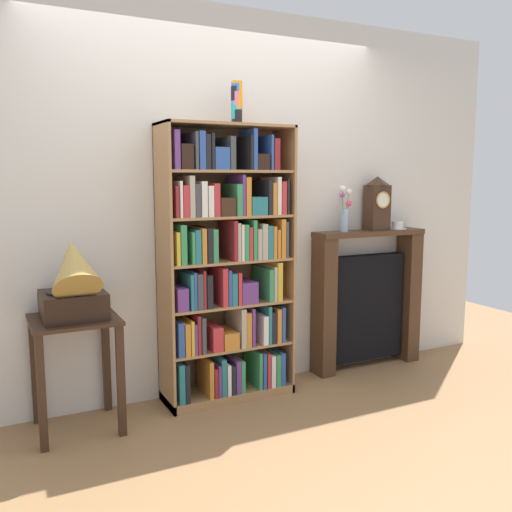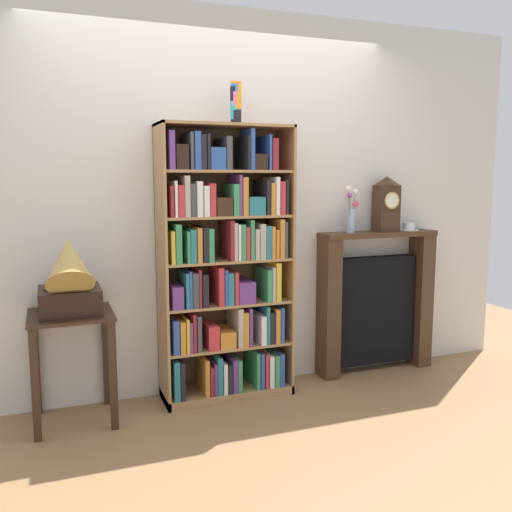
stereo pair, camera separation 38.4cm
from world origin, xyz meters
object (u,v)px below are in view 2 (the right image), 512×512
(cup_stack, at_px, (236,103))
(teacup_with_saucer, at_px, (409,227))
(mantel_clock, at_px, (386,204))
(flower_vase, at_px, (351,212))
(fireplace_mantel, at_px, (375,303))
(gramophone, at_px, (69,279))
(side_table_left, at_px, (72,342))
(bookshelf, at_px, (225,270))

(cup_stack, relative_size, teacup_with_saucer, 1.81)
(cup_stack, distance_m, mantel_clock, 1.41)
(mantel_clock, bearing_deg, cup_stack, -176.97)
(flower_vase, distance_m, teacup_with_saucer, 0.54)
(fireplace_mantel, distance_m, flower_vase, 0.76)
(gramophone, distance_m, teacup_with_saucer, 2.55)
(gramophone, xyz_separation_m, mantel_clock, (2.33, 0.19, 0.40))
(side_table_left, relative_size, gramophone, 1.26)
(cup_stack, relative_size, side_table_left, 0.40)
(flower_vase, bearing_deg, mantel_clock, 0.47)
(bookshelf, distance_m, gramophone, 1.01)
(gramophone, bearing_deg, mantel_clock, 4.65)
(side_table_left, height_order, fireplace_mantel, fireplace_mantel)
(teacup_with_saucer, bearing_deg, gramophone, -175.69)
(bookshelf, relative_size, flower_vase, 5.27)
(fireplace_mantel, relative_size, teacup_with_saucer, 7.22)
(cup_stack, bearing_deg, fireplace_mantel, 4.07)
(flower_vase, bearing_deg, gramophone, -174.71)
(bookshelf, relative_size, gramophone, 3.38)
(mantel_clock, distance_m, teacup_with_saucer, 0.28)
(side_table_left, relative_size, flower_vase, 1.96)
(cup_stack, height_order, teacup_with_saucer, cup_stack)
(cup_stack, distance_m, side_table_left, 1.85)
(fireplace_mantel, height_order, teacup_with_saucer, teacup_with_saucer)
(mantel_clock, bearing_deg, fireplace_mantel, 164.23)
(gramophone, bearing_deg, bookshelf, 6.49)
(teacup_with_saucer, bearing_deg, fireplace_mantel, 176.73)
(mantel_clock, bearing_deg, teacup_with_saucer, 0.58)
(fireplace_mantel, bearing_deg, flower_vase, -175.22)
(fireplace_mantel, distance_m, teacup_with_saucer, 0.65)
(side_table_left, xyz_separation_m, teacup_with_saucer, (2.54, 0.13, 0.62))
(fireplace_mantel, bearing_deg, teacup_with_saucer, -3.27)
(bookshelf, xyz_separation_m, cup_stack, (0.09, 0.01, 1.10))
(cup_stack, height_order, gramophone, cup_stack)
(side_table_left, relative_size, teacup_with_saucer, 4.53)
(side_table_left, height_order, mantel_clock, mantel_clock)
(cup_stack, distance_m, gramophone, 1.54)
(side_table_left, bearing_deg, teacup_with_saucer, 3.02)
(fireplace_mantel, xyz_separation_m, teacup_with_saucer, (0.28, -0.02, 0.59))
(mantel_clock, xyz_separation_m, flower_vase, (-0.31, -0.00, -0.05))
(bookshelf, height_order, cup_stack, cup_stack)
(teacup_with_saucer, bearing_deg, bookshelf, -177.13)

